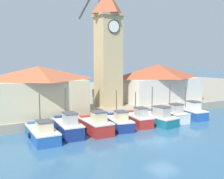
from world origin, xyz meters
name	(u,v)px	position (x,y,z in m)	size (l,w,h in m)	color
ground_plane	(163,142)	(0.00, 0.00, 0.00)	(300.00, 300.00, 0.00)	#386689
quay_wharf	(60,96)	(0.00, 28.84, 0.50)	(120.00, 40.00, 1.00)	#9E937F
fishing_boat_far_left	(42,133)	(-9.10, 5.64, 0.67)	(2.21, 5.28, 4.08)	#2356A8
fishing_boat_left_outer	(68,127)	(-6.57, 6.06, 0.81)	(2.18, 5.05, 4.48)	navy
fishing_boat_left_inner	(96,125)	(-3.92, 5.41, 0.79)	(2.17, 4.36, 4.32)	#AD2823
fishing_boat_mid_left	(118,122)	(-1.10, 5.85, 0.69)	(2.59, 4.83, 3.95)	navy
fishing_boat_center	(138,119)	(1.47, 6.03, 0.72)	(2.31, 4.48, 3.63)	#AD2823
fishing_boat_mid_right	(156,118)	(3.56, 5.40, 0.70)	(2.62, 5.37, 4.14)	#196B7F
fishing_boat_right_inner	(172,115)	(6.15, 5.71, 0.75)	(2.42, 4.51, 4.20)	silver
fishing_boat_right_outer	(189,112)	(9.21, 6.11, 0.73)	(2.39, 5.26, 3.76)	#2356A8
clock_tower	(108,46)	(1.79, 13.49, 9.01)	(3.38, 3.38, 16.69)	tan
warehouse_left	(39,90)	(-7.67, 12.47, 3.77)	(9.93, 7.33, 5.43)	beige
warehouse_right	(158,82)	(10.66, 14.03, 3.81)	(12.09, 7.28, 5.49)	silver
port_crane_far	(99,57)	(4.48, 21.70, 7.58)	(2.00, 9.93, 18.89)	#353539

